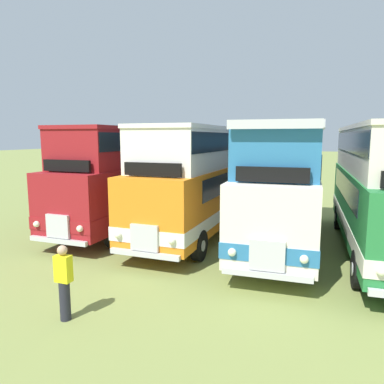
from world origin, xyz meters
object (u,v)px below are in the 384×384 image
at_px(bus_first_in_row, 131,173).
at_px(marshal_person, 64,282).
at_px(bus_second_in_row, 201,175).
at_px(bus_fourth_in_row, 384,184).
at_px(bus_third_in_row, 283,182).

height_order(bus_first_in_row, marshal_person, bus_first_in_row).
bearing_deg(bus_first_in_row, bus_second_in_row, -1.22).
relative_size(bus_second_in_row, bus_fourth_in_row, 0.99).
relative_size(bus_first_in_row, marshal_person, 5.66).
relative_size(bus_first_in_row, bus_third_in_row, 0.93).
bearing_deg(bus_second_in_row, bus_fourth_in_row, -5.02).
xyz_separation_m(bus_third_in_row, bus_fourth_in_row, (3.44, -0.29, 0.11)).
bearing_deg(marshal_person, bus_second_in_row, 86.61).
distance_m(bus_second_in_row, marshal_person, 8.49).
relative_size(bus_third_in_row, marshal_person, 6.09).
bearing_deg(bus_third_in_row, bus_second_in_row, 174.79).
bearing_deg(bus_first_in_row, marshal_person, -70.67).
bearing_deg(bus_fourth_in_row, bus_first_in_row, 176.24).
relative_size(bus_third_in_row, bus_fourth_in_row, 1.01).
bearing_deg(marshal_person, bus_third_in_row, 63.89).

